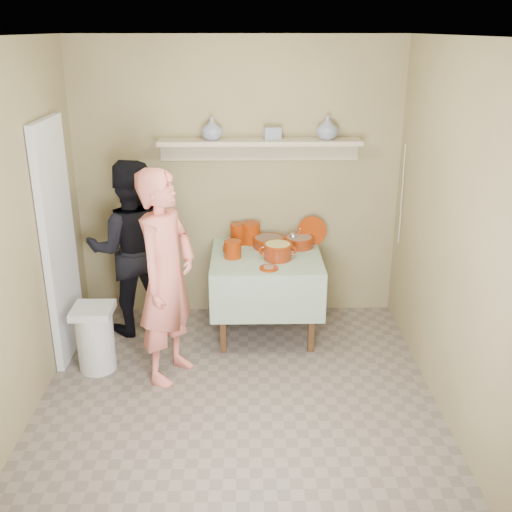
{
  "coord_description": "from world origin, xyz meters",
  "views": [
    {
      "loc": [
        0.07,
        -3.69,
        2.65
      ],
      "look_at": [
        0.15,
        0.75,
        0.95
      ],
      "focal_mm": 42.0,
      "sensor_mm": 36.0,
      "label": 1
    }
  ],
  "objects_px": {
    "person_cook": "(167,277)",
    "serving_table": "(266,267)",
    "trash_bin": "(95,338)",
    "person_helper": "(131,248)",
    "cazuela_rice": "(278,250)"
  },
  "relations": [
    {
      "from": "person_cook",
      "to": "trash_bin",
      "type": "height_order",
      "value": "person_cook"
    },
    {
      "from": "person_cook",
      "to": "trash_bin",
      "type": "relative_size",
      "value": 3.05
    },
    {
      "from": "person_helper",
      "to": "trash_bin",
      "type": "bearing_deg",
      "value": 63.34
    },
    {
      "from": "person_helper",
      "to": "cazuela_rice",
      "type": "xyz_separation_m",
      "value": [
        1.3,
        -0.18,
        0.04
      ]
    },
    {
      "from": "person_cook",
      "to": "cazuela_rice",
      "type": "bearing_deg",
      "value": -31.72
    },
    {
      "from": "cazuela_rice",
      "to": "person_helper",
      "type": "bearing_deg",
      "value": 172.05
    },
    {
      "from": "person_helper",
      "to": "serving_table",
      "type": "distance_m",
      "value": 1.22
    },
    {
      "from": "person_helper",
      "to": "cazuela_rice",
      "type": "distance_m",
      "value": 1.31
    },
    {
      "from": "serving_table",
      "to": "trash_bin",
      "type": "bearing_deg",
      "value": -155.8
    },
    {
      "from": "person_cook",
      "to": "cazuela_rice",
      "type": "height_order",
      "value": "person_cook"
    },
    {
      "from": "person_cook",
      "to": "cazuela_rice",
      "type": "distance_m",
      "value": 1.08
    },
    {
      "from": "person_cook",
      "to": "serving_table",
      "type": "distance_m",
      "value": 1.09
    },
    {
      "from": "cazuela_rice",
      "to": "trash_bin",
      "type": "height_order",
      "value": "cazuela_rice"
    },
    {
      "from": "person_cook",
      "to": "serving_table",
      "type": "relative_size",
      "value": 1.75
    },
    {
      "from": "serving_table",
      "to": "cazuela_rice",
      "type": "bearing_deg",
      "value": -50.71
    }
  ]
}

